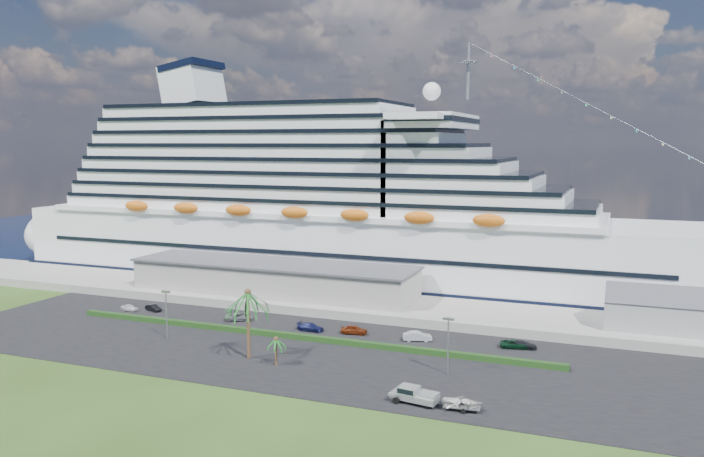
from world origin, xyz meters
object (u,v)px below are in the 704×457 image
at_px(parked_car_3, 311,327).
at_px(boat_trailer, 462,402).
at_px(pickup_truck, 414,394).
at_px(cruise_ship, 334,211).

relative_size(parked_car_3, boat_trailer, 0.83).
height_order(pickup_truck, boat_trailer, pickup_truck).
distance_m(cruise_ship, parked_car_3, 47.51).
bearing_deg(parked_car_3, pickup_truck, -131.33).
xyz_separation_m(cruise_ship, pickup_truck, (40.12, -68.18, -15.40)).
bearing_deg(parked_car_3, cruise_ship, 20.78).
bearing_deg(pickup_truck, boat_trailer, -1.74).
xyz_separation_m(parked_car_3, boat_trailer, (32.54, -25.77, 0.38)).
bearing_deg(pickup_truck, cruise_ship, 120.47).
bearing_deg(boat_trailer, pickup_truck, 178.26).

